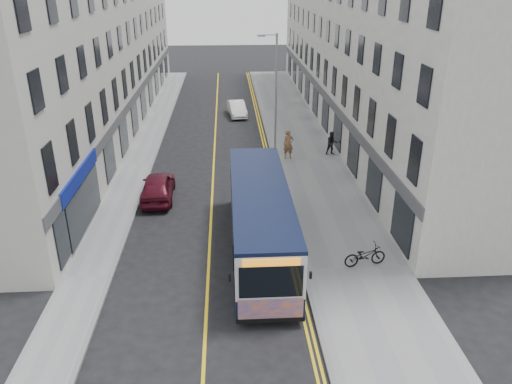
{
  "coord_description": "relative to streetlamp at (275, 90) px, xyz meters",
  "views": [
    {
      "loc": [
        0.94,
        -18.91,
        11.57
      ],
      "look_at": [
        2.29,
        3.57,
        1.6
      ],
      "focal_mm": 35.0,
      "sensor_mm": 36.0,
      "label": 1
    }
  ],
  "objects": [
    {
      "name": "pavement_east",
      "position": [
        2.08,
        -2.0,
        -4.32
      ],
      "size": [
        4.5,
        64.0,
        0.12
      ],
      "primitive_type": "cube",
      "color": "gray",
      "rests_on": "ground"
    },
    {
      "name": "ground",
      "position": [
        -4.17,
        -14.0,
        -4.38
      ],
      "size": [
        140.0,
        140.0,
        0.0
      ],
      "primitive_type": "plane",
      "color": "black",
      "rests_on": "ground"
    },
    {
      "name": "kerb_west",
      "position": [
        -8.17,
        -2.0,
        -4.32
      ],
      "size": [
        0.18,
        64.0,
        0.13
      ],
      "primitive_type": "cube",
      "color": "slate",
      "rests_on": "ground"
    },
    {
      "name": "terrace_west",
      "position": [
        -13.17,
        7.0,
        2.12
      ],
      "size": [
        6.0,
        46.0,
        13.0
      ],
      "primitive_type": "cube",
      "color": "beige",
      "rests_on": "ground"
    },
    {
      "name": "road_centre_line",
      "position": [
        -4.17,
        -2.0,
        -4.38
      ],
      "size": [
        0.12,
        64.0,
        0.01
      ],
      "primitive_type": "cube",
      "color": "yellow",
      "rests_on": "ground"
    },
    {
      "name": "streetlamp",
      "position": [
        0.0,
        0.0,
        0.0
      ],
      "size": [
        1.32,
        0.18,
        8.0
      ],
      "color": "#94969C",
      "rests_on": "ground"
    },
    {
      "name": "city_bus",
      "position": [
        -1.88,
        -13.48,
        -2.68
      ],
      "size": [
        2.5,
        10.71,
        3.11
      ],
      "color": "black",
      "rests_on": "ground"
    },
    {
      "name": "road_dbl_yellow_outer",
      "position": [
        -0.42,
        -2.0,
        -4.38
      ],
      "size": [
        0.1,
        64.0,
        0.01
      ],
      "primitive_type": "cube",
      "color": "yellow",
      "rests_on": "ground"
    },
    {
      "name": "kerb_east",
      "position": [
        -0.17,
        -2.0,
        -4.32
      ],
      "size": [
        0.18,
        64.0,
        0.13
      ],
      "primitive_type": "cube",
      "color": "slate",
      "rests_on": "ground"
    },
    {
      "name": "car_white",
      "position": [
        -2.33,
        9.81,
        -3.75
      ],
      "size": [
        1.76,
        3.96,
        1.26
      ],
      "primitive_type": "imported",
      "rotation": [
        0.0,
        0.0,
        0.11
      ],
      "color": "white",
      "rests_on": "ground"
    },
    {
      "name": "pedestrian_far",
      "position": [
        3.83,
        -1.04,
        -3.46
      ],
      "size": [
        0.81,
        0.65,
        1.6
      ],
      "primitive_type": "imported",
      "rotation": [
        0.0,
        0.0,
        0.06
      ],
      "color": "black",
      "rests_on": "pavement_east"
    },
    {
      "name": "road_dbl_yellow_inner",
      "position": [
        -0.62,
        -2.0,
        -4.38
      ],
      "size": [
        0.1,
        64.0,
        0.01
      ],
      "primitive_type": "cube",
      "color": "yellow",
      "rests_on": "ground"
    },
    {
      "name": "bicycle",
      "position": [
        2.46,
        -15.06,
        -3.78
      ],
      "size": [
        1.92,
        0.94,
        0.97
      ],
      "primitive_type": "imported",
      "rotation": [
        0.0,
        0.0,
        1.74
      ],
      "color": "black",
      "rests_on": "pavement_east"
    },
    {
      "name": "terrace_east",
      "position": [
        7.33,
        7.0,
        2.12
      ],
      "size": [
        6.0,
        46.0,
        13.0
      ],
      "primitive_type": "cube",
      "color": "silver",
      "rests_on": "ground"
    },
    {
      "name": "car_maroon",
      "position": [
        -7.13,
        -7.4,
        -3.65
      ],
      "size": [
        1.83,
        4.32,
        1.46
      ],
      "primitive_type": "imported",
      "rotation": [
        0.0,
        0.0,
        3.17
      ],
      "color": "#500D1B",
      "rests_on": "ground"
    },
    {
      "name": "pedestrian_near",
      "position": [
        0.8,
        -1.6,
        -3.3
      ],
      "size": [
        0.76,
        0.55,
        1.92
      ],
      "primitive_type": "imported",
      "rotation": [
        0.0,
        0.0,
        0.13
      ],
      "color": "brown",
      "rests_on": "pavement_east"
    },
    {
      "name": "pavement_west",
      "position": [
        -9.17,
        -2.0,
        -4.32
      ],
      "size": [
        2.0,
        64.0,
        0.12
      ],
      "primitive_type": "cube",
      "color": "gray",
      "rests_on": "ground"
    }
  ]
}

